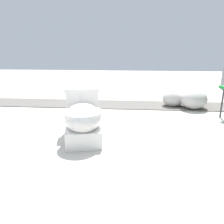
{
  "coord_description": "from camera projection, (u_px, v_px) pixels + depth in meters",
  "views": [
    {
      "loc": [
        2.21,
        0.29,
        0.92
      ],
      "look_at": [
        0.12,
        0.1,
        0.3
      ],
      "focal_mm": 35.0,
      "sensor_mm": 36.0,
      "label": 1
    }
  ],
  "objects": [
    {
      "name": "ground_plane",
      "position": [
        103.0,
        135.0,
        2.4
      ],
      "size": [
        14.0,
        14.0,
        0.0
      ],
      "primitive_type": "plane",
      "color": "#B7B2A8"
    },
    {
      "name": "gravel_strip",
      "position": [
        143.0,
        105.0,
        3.61
      ],
      "size": [
        0.56,
        8.0,
        0.01
      ],
      "primitive_type": "cube",
      "color": "#605B56",
      "rests_on": "ground"
    },
    {
      "name": "toilet",
      "position": [
        83.0,
        119.0,
        2.23
      ],
      "size": [
        0.7,
        0.5,
        0.52
      ],
      "rotation": [
        0.0,
        0.0,
        0.22
      ],
      "color": "white",
      "rests_on": "ground"
    },
    {
      "name": "boulder_near",
      "position": [
        173.0,
        99.0,
        3.52
      ],
      "size": [
        0.32,
        0.38,
        0.26
      ],
      "primitive_type": "ellipsoid",
      "rotation": [
        0.0,
        0.0,
        1.69
      ],
      "color": "#B7B2AD",
      "rests_on": "ground"
    },
    {
      "name": "boulder_far",
      "position": [
        193.0,
        99.0,
        3.39
      ],
      "size": [
        0.59,
        0.58,
        0.31
      ],
      "primitive_type": "ellipsoid",
      "rotation": [
        0.0,
        0.0,
        2.54
      ],
      "color": "#B7B2AD",
      "rests_on": "ground"
    }
  ]
}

